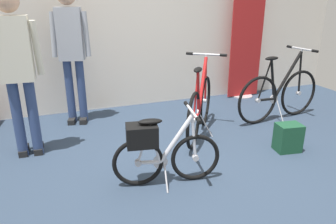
% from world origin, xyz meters
% --- Properties ---
extents(ground_plane, '(7.60, 7.60, 0.00)m').
position_xyz_m(ground_plane, '(0.00, 0.00, 0.00)').
color(ground_plane, '#2D3D51').
extents(back_wall, '(7.60, 0.10, 2.98)m').
position_xyz_m(back_wall, '(0.00, 2.23, 1.49)').
color(back_wall, silver).
rests_on(back_wall, ground_plane).
extents(floor_banner_stand, '(0.60, 0.36, 1.78)m').
position_xyz_m(floor_banner_stand, '(1.95, 1.98, 0.80)').
color(floor_banner_stand, '#B7B7BC').
rests_on(floor_banner_stand, ground_plane).
extents(folding_bike_foreground, '(1.02, 0.53, 0.73)m').
position_xyz_m(folding_bike_foreground, '(-0.36, -0.19, 0.36)').
color(folding_bike_foreground, black).
rests_on(folding_bike_foreground, ground_plane).
extents(display_bike_left, '(0.90, 1.19, 1.01)m').
position_xyz_m(display_bike_left, '(0.50, 0.73, 0.38)').
color(display_bike_left, black).
rests_on(display_bike_left, ground_plane).
extents(display_bike_right, '(1.46, 0.53, 1.02)m').
position_xyz_m(display_bike_right, '(1.79, 0.83, 0.38)').
color(display_bike_right, black).
rests_on(display_bike_right, ground_plane).
extents(visitor_near_wall, '(0.54, 0.29, 1.77)m').
position_xyz_m(visitor_near_wall, '(-1.53, 0.89, 1.03)').
color(visitor_near_wall, navy).
rests_on(visitor_near_wall, ground_plane).
extents(visitor_browsing, '(0.52, 0.33, 1.82)m').
position_xyz_m(visitor_browsing, '(-0.92, 1.76, 1.06)').
color(visitor_browsing, navy).
rests_on(visitor_browsing, ground_plane).
extents(backpack_on_floor, '(0.30, 0.27, 0.33)m').
position_xyz_m(backpack_on_floor, '(1.25, -0.04, 0.16)').
color(backpack_on_floor, '#19472D').
rests_on(backpack_on_floor, ground_plane).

